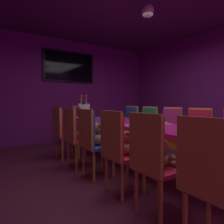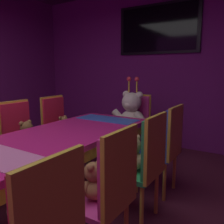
{
  "view_description": "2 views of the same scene",
  "coord_description": "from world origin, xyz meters",
  "px_view_note": "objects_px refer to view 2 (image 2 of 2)",
  "views": [
    {
      "loc": [
        -2.11,
        -2.18,
        1.08
      ],
      "look_at": [
        -0.01,
        0.97,
        0.89
      ],
      "focal_mm": 32.0,
      "sensor_mm": 36.0,
      "label": 1
    },
    {
      "loc": [
        1.64,
        -0.95,
        1.35
      ],
      "look_at": [
        0.17,
        1.36,
        0.87
      ],
      "focal_mm": 38.57,
      "sensor_mm": 36.0,
      "label": 2
    }
  ],
  "objects_px": {
    "chair_left_4": "(19,133)",
    "chair_left_5": "(57,123)",
    "wall_tv": "(158,29)",
    "teddy_right_5": "(155,141)",
    "teddy_right_4": "(132,155)",
    "teddy_right_2": "(23,224)",
    "teddy_left_4": "(27,135)",
    "chair_right_5": "(168,141)",
    "throne_chair": "(136,119)",
    "teddy_left_5": "(64,126)",
    "chair_right_3": "(110,185)",
    "king_teddy_bear": "(131,114)",
    "chair_right_4": "(147,158)",
    "teddy_right_3": "(93,183)"
  },
  "relations": [
    {
      "from": "chair_right_4",
      "to": "teddy_right_5",
      "type": "bearing_deg",
      "value": -74.6
    },
    {
      "from": "teddy_right_4",
      "to": "teddy_left_5",
      "type": "bearing_deg",
      "value": -22.7
    },
    {
      "from": "chair_right_4",
      "to": "wall_tv",
      "type": "xyz_separation_m",
      "value": [
        -0.83,
        2.22,
        1.45
      ]
    },
    {
      "from": "teddy_right_3",
      "to": "teddy_right_4",
      "type": "xyz_separation_m",
      "value": [
        -0.01,
        0.59,
        0.02
      ]
    },
    {
      "from": "chair_right_5",
      "to": "teddy_right_4",
      "type": "bearing_deg",
      "value": 77.28
    },
    {
      "from": "teddy_left_5",
      "to": "chair_right_5",
      "type": "xyz_separation_m",
      "value": [
        1.51,
        -0.0,
        0.03
      ]
    },
    {
      "from": "chair_left_5",
      "to": "teddy_right_2",
      "type": "height_order",
      "value": "chair_left_5"
    },
    {
      "from": "chair_left_5",
      "to": "teddy_left_4",
      "type": "bearing_deg",
      "value": -77.09
    },
    {
      "from": "chair_left_4",
      "to": "teddy_left_5",
      "type": "relative_size",
      "value": 3.57
    },
    {
      "from": "wall_tv",
      "to": "teddy_right_5",
      "type": "bearing_deg",
      "value": -67.67
    },
    {
      "from": "chair_left_5",
      "to": "teddy_left_5",
      "type": "bearing_deg",
      "value": 0.0
    },
    {
      "from": "teddy_left_4",
      "to": "teddy_right_3",
      "type": "height_order",
      "value": "teddy_left_4"
    },
    {
      "from": "chair_right_5",
      "to": "throne_chair",
      "type": "relative_size",
      "value": 1.0
    },
    {
      "from": "teddy_right_4",
      "to": "chair_right_3",
      "type": "bearing_deg",
      "value": 104.14
    },
    {
      "from": "teddy_right_4",
      "to": "wall_tv",
      "type": "bearing_deg",
      "value": -72.79
    },
    {
      "from": "chair_left_4",
      "to": "teddy_left_4",
      "type": "relative_size",
      "value": 3.05
    },
    {
      "from": "chair_left_4",
      "to": "chair_left_5",
      "type": "height_order",
      "value": "same"
    },
    {
      "from": "teddy_left_5",
      "to": "king_teddy_bear",
      "type": "xyz_separation_m",
      "value": [
        0.69,
        0.7,
        0.14
      ]
    },
    {
      "from": "chair_right_3",
      "to": "teddy_right_5",
      "type": "bearing_deg",
      "value": -82.11
    },
    {
      "from": "throne_chair",
      "to": "king_teddy_bear",
      "type": "relative_size",
      "value": 1.23
    },
    {
      "from": "chair_left_4",
      "to": "teddy_right_2",
      "type": "bearing_deg",
      "value": -36.28
    },
    {
      "from": "teddy_right_2",
      "to": "king_teddy_bear",
      "type": "height_order",
      "value": "king_teddy_bear"
    },
    {
      "from": "chair_left_4",
      "to": "wall_tv",
      "type": "height_order",
      "value": "wall_tv"
    },
    {
      "from": "chair_right_4",
      "to": "throne_chair",
      "type": "distance_m",
      "value": 1.67
    },
    {
      "from": "teddy_right_3",
      "to": "chair_right_3",
      "type": "bearing_deg",
      "value": 180.0
    },
    {
      "from": "teddy_right_3",
      "to": "teddy_right_4",
      "type": "relative_size",
      "value": 0.87
    },
    {
      "from": "chair_left_4",
      "to": "teddy_right_2",
      "type": "distance_m",
      "value": 1.88
    },
    {
      "from": "chair_right_3",
      "to": "teddy_right_5",
      "type": "xyz_separation_m",
      "value": [
        -0.16,
        1.17,
        -0.02
      ]
    },
    {
      "from": "teddy_right_5",
      "to": "chair_left_4",
      "type": "bearing_deg",
      "value": 22.45
    },
    {
      "from": "teddy_left_5",
      "to": "teddy_right_4",
      "type": "distance_m",
      "value": 1.49
    },
    {
      "from": "teddy_left_5",
      "to": "teddy_right_3",
      "type": "xyz_separation_m",
      "value": [
        1.38,
        -1.17,
        0.01
      ]
    },
    {
      "from": "chair_right_4",
      "to": "teddy_right_4",
      "type": "relative_size",
      "value": 2.96
    },
    {
      "from": "throne_chair",
      "to": "wall_tv",
      "type": "xyz_separation_m",
      "value": [
        0.0,
        0.77,
        1.45
      ]
    },
    {
      "from": "chair_right_3",
      "to": "chair_right_5",
      "type": "relative_size",
      "value": 1.0
    },
    {
      "from": "teddy_left_5",
      "to": "king_teddy_bear",
      "type": "distance_m",
      "value": 1.0
    },
    {
      "from": "teddy_right_2",
      "to": "chair_left_4",
      "type": "bearing_deg",
      "value": -36.28
    },
    {
      "from": "chair_left_5",
      "to": "chair_right_5",
      "type": "bearing_deg",
      "value": -0.02
    },
    {
      "from": "chair_right_3",
      "to": "teddy_right_2",
      "type": "bearing_deg",
      "value": 74.35
    },
    {
      "from": "teddy_right_2",
      "to": "chair_right_3",
      "type": "relative_size",
      "value": 0.32
    },
    {
      "from": "teddy_right_4",
      "to": "teddy_right_2",
      "type": "bearing_deg",
      "value": 89.53
    },
    {
      "from": "teddy_right_2",
      "to": "teddy_left_5",
      "type": "bearing_deg",
      "value": -51.72
    },
    {
      "from": "teddy_left_4",
      "to": "teddy_right_5",
      "type": "xyz_separation_m",
      "value": [
        1.36,
        0.62,
        -0.01
      ]
    },
    {
      "from": "chair_left_5",
      "to": "wall_tv",
      "type": "xyz_separation_m",
      "value": [
        0.83,
        1.64,
        1.45
      ]
    },
    {
      "from": "throne_chair",
      "to": "king_teddy_bear",
      "type": "height_order",
      "value": "king_teddy_bear"
    },
    {
      "from": "teddy_left_4",
      "to": "king_teddy_bear",
      "type": "distance_m",
      "value": 1.5
    },
    {
      "from": "chair_right_3",
      "to": "chair_right_4",
      "type": "xyz_separation_m",
      "value": [
        -0.0,
        0.59,
        0.0
      ]
    },
    {
      "from": "chair_right_5",
      "to": "teddy_right_5",
      "type": "height_order",
      "value": "chair_right_5"
    },
    {
      "from": "chair_left_5",
      "to": "teddy_right_3",
      "type": "bearing_deg",
      "value": -37.44
    },
    {
      "from": "chair_right_4",
      "to": "chair_right_5",
      "type": "bearing_deg",
      "value": -88.43
    },
    {
      "from": "chair_right_3",
      "to": "throne_chair",
      "type": "height_order",
      "value": "same"
    }
  ]
}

